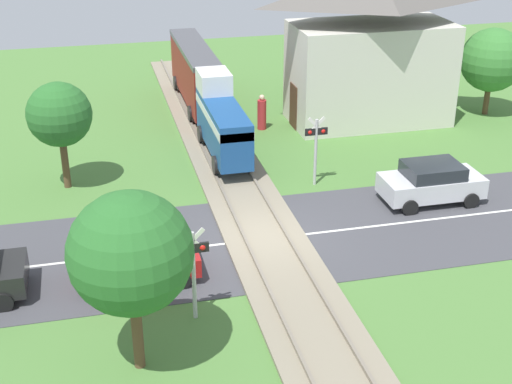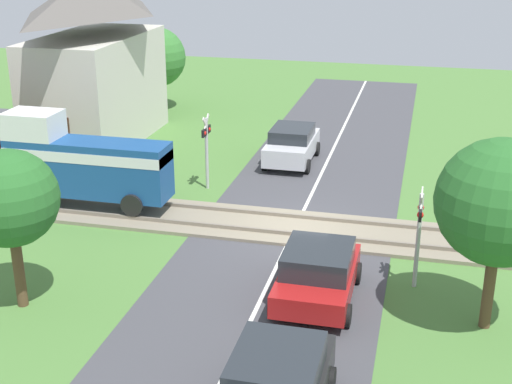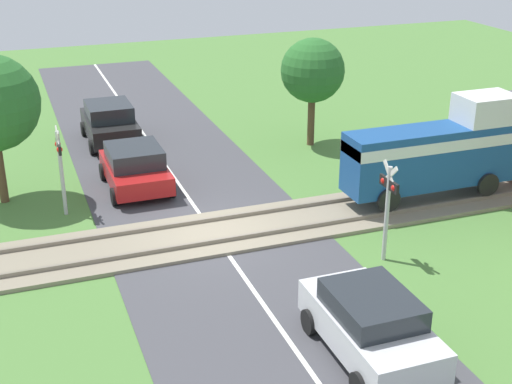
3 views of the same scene
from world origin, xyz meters
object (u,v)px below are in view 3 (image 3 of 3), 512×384
car_far_side (371,324)px  car_near_crossing (135,167)px  car_behind_queue (110,122)px  crossing_signal_west_approach (60,159)px  crossing_signal_east_approach (388,198)px

car_far_side → car_near_crossing: bearing=-165.6°
car_near_crossing → car_behind_queue: size_ratio=0.97×
car_near_crossing → crossing_signal_west_approach: 3.04m
crossing_signal_west_approach → car_behind_queue: bearing=159.0°
car_near_crossing → crossing_signal_west_approach: (1.35, -2.51, 1.06)m
car_far_side → crossing_signal_east_approach: size_ratio=1.32×
car_behind_queue → crossing_signal_west_approach: (6.52, -2.51, 1.00)m
car_behind_queue → crossing_signal_east_approach: 13.74m
crossing_signal_east_approach → crossing_signal_west_approach: bearing=-127.6°
car_far_side → car_behind_queue: (-16.38, -2.88, 0.03)m
car_far_side → crossing_signal_east_approach: (-3.78, 2.51, 1.03)m
car_behind_queue → crossing_signal_east_approach: crossing_signal_east_approach is taller
car_far_side → crossing_signal_west_approach: bearing=-151.3°
car_far_side → crossing_signal_west_approach: crossing_signal_west_approach is taller
car_near_crossing → car_behind_queue: bearing=-180.0°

